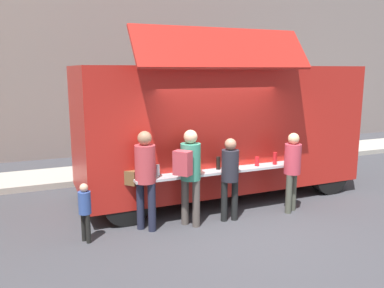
% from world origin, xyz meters
% --- Properties ---
extents(ground_plane, '(60.00, 60.00, 0.00)m').
position_xyz_m(ground_plane, '(0.00, 0.00, 0.00)').
color(ground_plane, '#38383D').
extents(curb_strip, '(28.00, 1.60, 0.15)m').
position_xyz_m(curb_strip, '(-3.44, 4.44, 0.07)').
color(curb_strip, '#9E998E').
rests_on(curb_strip, ground).
extents(building_behind, '(32.00, 2.40, 10.10)m').
position_xyz_m(building_behind, '(-2.44, 8.34, 5.05)').
color(building_behind, gray).
rests_on(building_behind, ground).
extents(food_truck_main, '(6.20, 2.97, 3.61)m').
position_xyz_m(food_truck_main, '(0.57, 1.82, 1.59)').
color(food_truck_main, '#AF1F18').
rests_on(food_truck_main, ground).
extents(trash_bin, '(0.60, 0.60, 0.88)m').
position_xyz_m(trash_bin, '(4.94, 4.14, 0.44)').
color(trash_bin, '#2C603A').
rests_on(trash_bin, ground).
extents(customer_front_ordering, '(0.33, 0.32, 1.59)m').
position_xyz_m(customer_front_ordering, '(0.03, 0.24, 0.95)').
color(customer_front_ordering, black).
rests_on(customer_front_ordering, ground).
extents(customer_mid_with_backpack, '(0.57, 0.53, 1.79)m').
position_xyz_m(customer_mid_with_backpack, '(-0.78, 0.28, 1.10)').
color(customer_mid_with_backpack, '#4F4641').
rests_on(customer_mid_with_backpack, ground).
extents(customer_rear_waiting, '(0.51, 0.53, 1.80)m').
position_xyz_m(customer_rear_waiting, '(-1.57, 0.43, 1.07)').
color(customer_rear_waiting, '#1E2134').
rests_on(customer_rear_waiting, ground).
extents(customer_extra_browsing, '(0.33, 0.33, 1.62)m').
position_xyz_m(customer_extra_browsing, '(1.41, 0.18, 0.97)').
color(customer_extra_browsing, '#484A3E').
rests_on(customer_extra_browsing, ground).
extents(child_near_queue, '(0.21, 0.21, 1.01)m').
position_xyz_m(child_near_queue, '(-2.63, 0.32, 0.60)').
color(child_near_queue, black).
rests_on(child_near_queue, ground).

